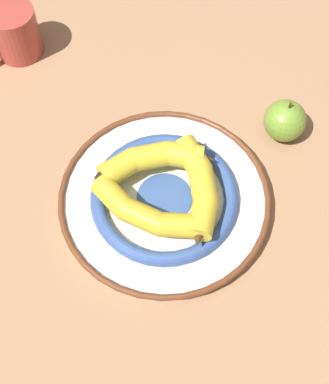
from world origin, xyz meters
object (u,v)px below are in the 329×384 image
(banana_a, at_px, (142,212))
(banana_c, at_px, (154,160))
(apple, at_px, (285,121))
(decorative_bowl, at_px, (164,199))
(banana_b, at_px, (200,188))
(coffee_mug, at_px, (13,32))

(banana_a, height_order, banana_c, banana_c)
(apple, bearing_deg, decorative_bowl, -42.84)
(banana_b, xyz_separation_m, coffee_mug, (-0.25, -0.40, -0.00))
(decorative_bowl, xyz_separation_m, banana_a, (0.05, -0.02, 0.04))
(banana_a, relative_size, banana_c, 1.10)
(decorative_bowl, relative_size, banana_b, 1.84)
(banana_a, relative_size, coffee_mug, 1.60)
(banana_b, bearing_deg, coffee_mug, 38.28)
(banana_a, distance_m, coffee_mug, 0.44)
(apple, bearing_deg, banana_c, -55.12)
(coffee_mug, bearing_deg, decorative_bowl, 90.37)
(apple, bearing_deg, coffee_mug, -98.53)
(banana_a, bearing_deg, decorative_bowl, 77.46)
(banana_c, distance_m, coffee_mug, 0.38)
(banana_c, bearing_deg, decorative_bowl, 95.58)
(coffee_mug, bearing_deg, banana_b, 95.24)
(banana_c, height_order, apple, apple)
(banana_b, relative_size, apple, 2.19)
(decorative_bowl, distance_m, banana_b, 0.07)
(banana_a, relative_size, apple, 2.35)
(banana_b, distance_m, banana_c, 0.09)
(decorative_bowl, relative_size, coffee_mug, 2.74)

